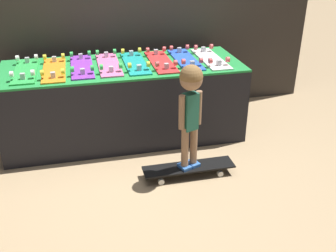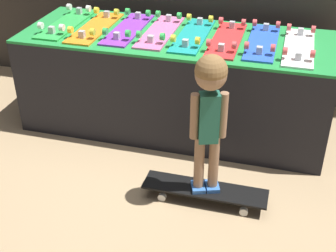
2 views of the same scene
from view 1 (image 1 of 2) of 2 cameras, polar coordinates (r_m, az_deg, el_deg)
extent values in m
plane|color=tan|center=(3.74, -5.10, -4.60)|extent=(16.00, 16.00, 0.00)
cube|color=#332D28|center=(4.43, -8.18, 17.19)|extent=(4.61, 0.10, 2.45)
cube|color=black|center=(4.00, -6.37, 3.45)|extent=(2.32, 0.86, 0.74)
cube|color=#23893D|center=(3.87, -6.65, 8.62)|extent=(2.32, 0.86, 0.02)
cube|color=green|center=(3.88, -19.96, 7.50)|extent=(0.20, 0.73, 0.01)
cube|color=#B7B7BC|center=(4.09, -19.76, 8.99)|extent=(0.04, 0.04, 0.05)
cylinder|color=white|center=(4.08, -18.59, 9.48)|extent=(0.03, 0.05, 0.05)
cylinder|color=white|center=(4.10, -21.02, 9.18)|extent=(0.03, 0.05, 0.05)
cube|color=#B7B7BC|center=(3.64, -20.35, 6.79)|extent=(0.04, 0.04, 0.05)
cylinder|color=white|center=(3.62, -19.05, 7.33)|extent=(0.03, 0.05, 0.05)
cylinder|color=white|center=(3.64, -21.76, 7.01)|extent=(0.03, 0.05, 0.05)
cube|color=orange|center=(3.83, -16.20, 7.82)|extent=(0.20, 0.73, 0.01)
cube|color=#B7B7BC|center=(4.05, -16.18, 9.31)|extent=(0.04, 0.04, 0.05)
cylinder|color=yellow|center=(4.04, -14.99, 9.79)|extent=(0.03, 0.05, 0.05)
cylinder|color=yellow|center=(4.05, -17.46, 9.51)|extent=(0.03, 0.05, 0.05)
cube|color=#B7B7BC|center=(3.59, -16.35, 7.13)|extent=(0.04, 0.04, 0.05)
cylinder|color=yellow|center=(3.58, -15.01, 7.67)|extent=(0.03, 0.05, 0.05)
cylinder|color=yellow|center=(3.59, -17.79, 7.35)|extent=(0.03, 0.05, 0.05)
cube|color=purple|center=(3.86, -12.39, 8.41)|extent=(0.20, 0.73, 0.01)
cube|color=#B7B7BC|center=(4.08, -12.57, 9.85)|extent=(0.04, 0.04, 0.05)
cylinder|color=green|center=(4.07, -11.37, 10.32)|extent=(0.03, 0.05, 0.05)
cylinder|color=green|center=(4.07, -13.83, 10.07)|extent=(0.03, 0.05, 0.05)
cube|color=#B7B7BC|center=(3.62, -12.30, 7.75)|extent=(0.04, 0.04, 0.05)
cylinder|color=green|center=(3.61, -10.95, 8.28)|extent=(0.03, 0.05, 0.05)
cylinder|color=green|center=(3.61, -13.72, 7.99)|extent=(0.03, 0.05, 0.05)
cube|color=pink|center=(3.87, -8.60, 8.79)|extent=(0.20, 0.73, 0.01)
cube|color=#B7B7BC|center=(4.09, -8.96, 10.21)|extent=(0.04, 0.04, 0.05)
cylinder|color=green|center=(4.09, -7.76, 10.67)|extent=(0.03, 0.05, 0.05)
cylinder|color=green|center=(4.08, -10.21, 10.44)|extent=(0.03, 0.05, 0.05)
cube|color=#B7B7BC|center=(3.63, -8.26, 8.17)|extent=(0.04, 0.04, 0.05)
cylinder|color=green|center=(3.63, -6.91, 8.67)|extent=(0.03, 0.05, 0.05)
cylinder|color=green|center=(3.62, -9.66, 8.42)|extent=(0.03, 0.05, 0.05)
cube|color=teal|center=(3.89, -4.80, 9.07)|extent=(0.20, 0.73, 0.01)
cube|color=#B7B7BC|center=(4.11, -5.35, 10.48)|extent=(0.04, 0.04, 0.05)
cylinder|color=yellow|center=(4.11, -4.15, 10.92)|extent=(0.03, 0.05, 0.05)
cylinder|color=yellow|center=(4.09, -6.59, 10.72)|extent=(0.03, 0.05, 0.05)
cube|color=#B7B7BC|center=(3.65, -4.23, 8.46)|extent=(0.04, 0.04, 0.05)
cylinder|color=yellow|center=(3.66, -2.88, 8.95)|extent=(0.03, 0.05, 0.05)
cylinder|color=yellow|center=(3.63, -5.60, 8.73)|extent=(0.03, 0.05, 0.05)
cube|color=red|center=(3.92, -1.03, 9.29)|extent=(0.20, 0.73, 0.01)
cube|color=#B7B7BC|center=(4.13, -1.76, 10.68)|extent=(0.04, 0.04, 0.05)
cylinder|color=#D84C4C|center=(4.14, -0.57, 11.10)|extent=(0.03, 0.05, 0.05)
cylinder|color=#D84C4C|center=(4.11, -2.97, 10.94)|extent=(0.03, 0.05, 0.05)
cube|color=#B7B7BC|center=(3.68, -0.23, 8.69)|extent=(0.04, 0.04, 0.05)
cylinder|color=#D84C4C|center=(3.69, 1.10, 9.16)|extent=(0.03, 0.05, 0.05)
cylinder|color=#D84C4C|center=(3.66, -1.57, 8.97)|extent=(0.03, 0.05, 0.05)
cube|color=blue|center=(3.99, 2.54, 9.61)|extent=(0.20, 0.73, 0.01)
cube|color=#B7B7BC|center=(4.20, 1.65, 10.97)|extent=(0.04, 0.04, 0.05)
cylinder|color=#D84C4C|center=(4.22, 2.81, 11.37)|extent=(0.03, 0.05, 0.05)
cylinder|color=#D84C4C|center=(4.18, 0.48, 11.24)|extent=(0.03, 0.05, 0.05)
cube|color=#B7B7BC|center=(3.76, 3.54, 9.03)|extent=(0.04, 0.04, 0.05)
cylinder|color=#D84C4C|center=(3.78, 4.83, 9.48)|extent=(0.03, 0.05, 0.05)
cylinder|color=#D84C4C|center=(3.73, 2.26, 9.32)|extent=(0.03, 0.05, 0.05)
cube|color=white|center=(4.03, 6.20, 9.67)|extent=(0.20, 0.73, 0.01)
cube|color=#B7B7BC|center=(4.24, 5.16, 11.02)|extent=(0.04, 0.04, 0.05)
cylinder|color=#D84C4C|center=(4.26, 6.30, 11.40)|extent=(0.03, 0.05, 0.05)
cylinder|color=#D84C4C|center=(4.21, 4.03, 11.30)|extent=(0.03, 0.05, 0.05)
cube|color=#B7B7BC|center=(3.81, 7.41, 9.09)|extent=(0.04, 0.04, 0.05)
cylinder|color=#D84C4C|center=(3.83, 8.66, 9.52)|extent=(0.03, 0.05, 0.05)
cylinder|color=#D84C4C|center=(3.77, 6.18, 9.39)|extent=(0.03, 0.05, 0.05)
cube|color=black|center=(3.43, 3.02, -5.96)|extent=(0.80, 0.19, 0.01)
cube|color=#B7B7BC|center=(3.52, 7.16, -5.84)|extent=(0.04, 0.04, 0.05)
cylinder|color=white|center=(3.60, 6.70, -5.52)|extent=(0.05, 0.03, 0.05)
cylinder|color=white|center=(3.48, 7.58, -6.88)|extent=(0.05, 0.03, 0.05)
cube|color=#B7B7BC|center=(3.40, -1.30, -6.98)|extent=(0.04, 0.04, 0.05)
cylinder|color=white|center=(3.48, -1.58, -6.62)|extent=(0.05, 0.03, 0.05)
cylinder|color=white|center=(3.35, -1.01, -8.08)|extent=(0.05, 0.03, 0.05)
cube|color=#3870C6|center=(3.45, 3.65, -5.44)|extent=(0.12, 0.14, 0.03)
cylinder|color=#997051|center=(3.35, 3.74, -2.61)|extent=(0.06, 0.06, 0.36)
cube|color=#3870C6|center=(3.40, 2.41, -5.90)|extent=(0.12, 0.14, 0.03)
cylinder|color=#997051|center=(3.30, 2.47, -3.03)|extent=(0.06, 0.06, 0.36)
cube|color=#236651|center=(3.18, 3.25, 2.10)|extent=(0.14, 0.12, 0.32)
cylinder|color=#997051|center=(3.22, 4.47, 2.66)|extent=(0.05, 0.05, 0.29)
cylinder|color=#997051|center=(3.13, 2.01, 1.98)|extent=(0.05, 0.05, 0.29)
sphere|color=#997051|center=(3.08, 3.38, 6.80)|extent=(0.18, 0.18, 0.18)
sphere|color=olive|center=(3.07, 3.39, 7.20)|extent=(0.19, 0.19, 0.19)
camera|label=2|loc=(1.31, 60.86, 16.19)|focal=50.00mm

